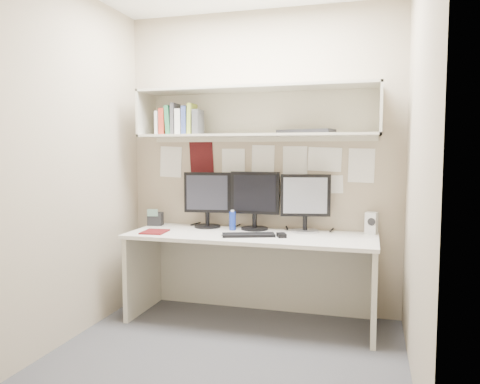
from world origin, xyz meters
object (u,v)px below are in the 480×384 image
(desk, at_px, (251,278))
(monitor_left, at_px, (208,198))
(monitor_right, at_px, (305,201))
(keyboard, at_px, (248,235))
(speaker, at_px, (371,223))
(monitor_center, at_px, (255,198))
(maroon_notebook, at_px, (155,232))
(desk_phone, at_px, (155,219))

(desk, distance_m, monitor_left, 0.80)
(monitor_right, bearing_deg, keyboard, -152.29)
(desk, bearing_deg, speaker, 15.30)
(desk, xyz_separation_m, monitor_center, (-0.02, 0.22, 0.63))
(monitor_left, distance_m, monitor_center, 0.43)
(monitor_center, distance_m, maroon_notebook, 0.88)
(desk, distance_m, monitor_center, 0.67)
(monitor_center, height_order, desk_phone, monitor_center)
(monitor_center, relative_size, maroon_notebook, 2.15)
(monitor_right, distance_m, keyboard, 0.58)
(monitor_center, xyz_separation_m, keyboard, (0.03, -0.33, -0.26))
(monitor_right, bearing_deg, monitor_center, 168.31)
(speaker, xyz_separation_m, desk_phone, (-1.88, -0.07, -0.03))
(monitor_left, relative_size, monitor_right, 1.01)
(keyboard, bearing_deg, monitor_center, 76.29)
(desk, xyz_separation_m, monitor_left, (-0.45, 0.22, 0.63))
(monitor_center, bearing_deg, monitor_right, 1.45)
(desk_phone, bearing_deg, desk, -22.56)
(monitor_right, distance_m, desk_phone, 1.36)
(monitor_left, xyz_separation_m, keyboard, (0.46, -0.33, -0.25))
(desk, relative_size, keyboard, 4.85)
(maroon_notebook, bearing_deg, monitor_right, 12.85)
(maroon_notebook, height_order, desk_phone, desk_phone)
(monitor_right, relative_size, speaker, 2.70)
(desk, height_order, monitor_left, monitor_left)
(monitor_right, xyz_separation_m, speaker, (0.53, 0.04, -0.17))
(keyboard, height_order, maroon_notebook, keyboard)
(monitor_center, relative_size, monitor_right, 1.03)
(monitor_left, relative_size, monitor_center, 0.98)
(monitor_left, bearing_deg, keyboard, -44.02)
(speaker, height_order, maroon_notebook, speaker)
(monitor_center, bearing_deg, monitor_left, -178.56)
(monitor_left, relative_size, keyboard, 1.17)
(monitor_center, bearing_deg, keyboard, -83.27)
(desk, height_order, speaker, speaker)
(maroon_notebook, bearing_deg, keyboard, -1.26)
(monitor_center, relative_size, desk_phone, 3.23)
(maroon_notebook, bearing_deg, monitor_left, 44.18)
(monitor_left, relative_size, speaker, 2.73)
(maroon_notebook, relative_size, desk_phone, 1.50)
(speaker, bearing_deg, monitor_left, -164.84)
(monitor_left, bearing_deg, monitor_center, -8.33)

